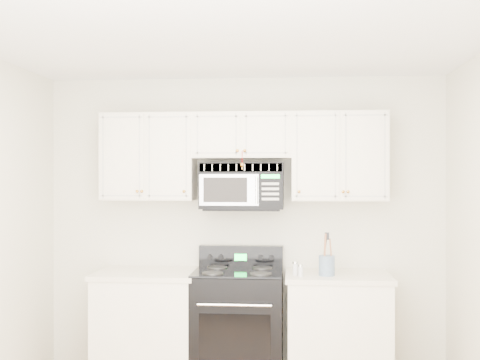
# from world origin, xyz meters

# --- Properties ---
(room) EXTENTS (3.51, 3.51, 2.61)m
(room) POSITION_xyz_m (0.00, 0.00, 1.30)
(room) COLOR brown
(room) RESTS_ON ground
(base_cabinet_left) EXTENTS (0.86, 0.65, 0.92)m
(base_cabinet_left) POSITION_xyz_m (-0.80, 1.44, 0.43)
(base_cabinet_left) COLOR white
(base_cabinet_left) RESTS_ON ground
(base_cabinet_right) EXTENTS (0.86, 0.65, 0.92)m
(base_cabinet_right) POSITION_xyz_m (0.80, 1.44, 0.43)
(base_cabinet_right) COLOR white
(base_cabinet_right) RESTS_ON ground
(range) EXTENTS (0.74, 0.67, 1.11)m
(range) POSITION_xyz_m (-0.03, 1.44, 0.48)
(range) COLOR black
(range) RESTS_ON ground
(upper_cabinets) EXTENTS (2.44, 0.37, 0.75)m
(upper_cabinets) POSITION_xyz_m (0.00, 1.58, 1.93)
(upper_cabinets) COLOR white
(upper_cabinets) RESTS_ON ground
(microwave) EXTENTS (0.71, 0.40, 0.39)m
(microwave) POSITION_xyz_m (-0.00, 1.57, 1.65)
(microwave) COLOR black
(microwave) RESTS_ON ground
(utensil_crock) EXTENTS (0.13, 0.13, 0.34)m
(utensil_crock) POSITION_xyz_m (0.70, 1.34, 1.01)
(utensil_crock) COLOR slate
(utensil_crock) RESTS_ON base_cabinet_right
(shaker_salt) EXTENTS (0.05, 0.05, 0.11)m
(shaker_salt) POSITION_xyz_m (0.45, 1.33, 0.98)
(shaker_salt) COLOR silver
(shaker_salt) RESTS_ON base_cabinet_right
(shaker_pepper) EXTENTS (0.04, 0.04, 0.10)m
(shaker_pepper) POSITION_xyz_m (0.49, 1.27, 0.97)
(shaker_pepper) COLOR silver
(shaker_pepper) RESTS_ON base_cabinet_right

